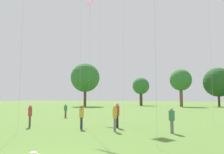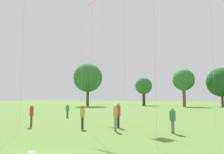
{
  "view_description": "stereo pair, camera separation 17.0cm",
  "coord_description": "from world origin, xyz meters",
  "views": [
    {
      "loc": [
        5.1,
        -4.71,
        2.2
      ],
      "look_at": [
        0.02,
        5.45,
        3.3
      ],
      "focal_mm": 35.0,
      "sensor_mm": 36.0,
      "label": 1
    },
    {
      "loc": [
        5.26,
        -4.64,
        2.2
      ],
      "look_at": [
        0.02,
        5.45,
        3.3
      ],
      "focal_mm": 35.0,
      "sensor_mm": 36.0,
      "label": 2
    }
  ],
  "objects": [
    {
      "name": "distant_tree_1",
      "position": [
        -27.91,
        44.93,
        7.74
      ],
      "size": [
        7.84,
        7.84,
        11.69
      ],
      "color": "brown",
      "rests_on": "ground"
    },
    {
      "name": "person_standing_1",
      "position": [
        2.24,
        9.43,
        0.96
      ],
      "size": [
        0.49,
        0.49,
        1.62
      ],
      "rotation": [
        0.0,
        0.0,
        1.95
      ],
      "color": "slate",
      "rests_on": "ground"
    },
    {
      "name": "person_standing_0",
      "position": [
        -1.31,
        8.53,
        1.07
      ],
      "size": [
        0.39,
        0.39,
        1.74
      ],
      "rotation": [
        0.0,
        0.0,
        0.98
      ],
      "color": "slate",
      "rests_on": "ground"
    },
    {
      "name": "kite_3",
      "position": [
        -9.87,
        18.75,
        14.33
      ],
      "size": [
        1.22,
        0.95,
        15.33
      ],
      "rotation": [
        0.0,
        0.0,
        5.16
      ],
      "color": "pink",
      "rests_on": "ground"
    },
    {
      "name": "person_standing_4",
      "position": [
        -8.0,
        7.51,
        1.04
      ],
      "size": [
        0.39,
        0.39,
        1.71
      ],
      "rotation": [
        0.0,
        0.0,
        5.14
      ],
      "color": "brown",
      "rests_on": "ground"
    },
    {
      "name": "person_standing_2",
      "position": [
        -3.93,
        8.45,
        1.01
      ],
      "size": [
        0.45,
        0.45,
        1.69
      ],
      "rotation": [
        0.0,
        0.0,
        4.11
      ],
      "color": "#282D42",
      "rests_on": "ground"
    },
    {
      "name": "person_standing_5",
      "position": [
        -10.81,
        15.3,
        0.9
      ],
      "size": [
        0.43,
        0.43,
        1.53
      ],
      "rotation": [
        0.0,
        0.0,
        6.12
      ],
      "color": "brown",
      "rests_on": "ground"
    },
    {
      "name": "distant_tree_0",
      "position": [
        -4.13,
        53.5,
        6.81
      ],
      "size": [
        5.57,
        5.57,
        9.67
      ],
      "color": "brown",
      "rests_on": "ground"
    },
    {
      "name": "distant_tree_2",
      "position": [
        4.53,
        58.17,
        6.29
      ],
      "size": [
        7.54,
        7.54,
        10.08
      ],
      "color": "#473323",
      "rests_on": "ground"
    },
    {
      "name": "distant_tree_3",
      "position": [
        -16.51,
        58.01,
        5.79
      ],
      "size": [
        5.05,
        5.05,
        8.41
      ],
      "color": "#473323",
      "rests_on": "ground"
    },
    {
      "name": "person_standing_3",
      "position": [
        -1.93,
        10.24,
        1.12
      ],
      "size": [
        0.46,
        0.46,
        1.84
      ],
      "rotation": [
        0.0,
        0.0,
        0.97
      ],
      "color": "black",
      "rests_on": "ground"
    }
  ]
}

